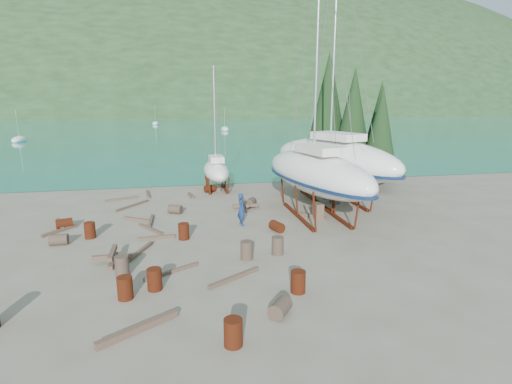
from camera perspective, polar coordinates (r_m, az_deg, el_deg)
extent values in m
plane|color=#635B4E|center=(21.14, -4.64, -7.28)|extent=(600.00, 600.00, 0.00)
plane|color=teal|center=(334.81, -11.30, 11.40)|extent=(700.00, 700.00, 0.00)
ellipsoid|color=black|center=(339.80, -11.30, 11.41)|extent=(800.00, 360.00, 110.00)
cube|color=beige|center=(217.58, -27.30, 10.09)|extent=(6.00, 5.00, 4.00)
cube|color=#A54C2D|center=(217.53, -27.38, 10.83)|extent=(6.60, 5.60, 1.60)
cube|color=beige|center=(210.53, -16.60, 10.93)|extent=(6.00, 5.00, 4.00)
cube|color=#A54C2D|center=(210.48, -16.65, 11.69)|extent=(6.60, 5.60, 1.60)
cube|color=beige|center=(212.25, -2.77, 11.45)|extent=(6.00, 5.00, 4.00)
cube|color=#A54C2D|center=(212.20, -2.78, 12.20)|extent=(6.60, 5.60, 1.60)
cylinder|color=black|center=(35.58, 13.28, 2.05)|extent=(0.36, 0.36, 1.60)
cone|color=black|center=(35.02, 13.71, 10.11)|extent=(3.60, 3.60, 8.40)
cylinder|color=black|center=(34.52, 16.91, 1.31)|extent=(0.36, 0.36, 1.36)
cone|color=black|center=(33.96, 17.38, 8.35)|extent=(3.06, 3.06, 7.14)
cylinder|color=black|center=(36.79, 9.88, 2.75)|extent=(0.36, 0.36, 1.84)
cone|color=black|center=(36.24, 10.23, 11.73)|extent=(4.14, 4.14, 9.66)
cylinder|color=black|center=(37.80, 16.79, 2.35)|extent=(0.36, 0.36, 1.44)
cone|color=black|center=(37.29, 17.24, 9.16)|extent=(3.24, 3.24, 7.56)
ellipsoid|color=white|center=(84.69, -30.74, 6.42)|extent=(2.00, 5.00, 1.40)
cylinder|color=silver|center=(84.50, -30.97, 8.34)|extent=(0.08, 0.08, 5.00)
ellipsoid|color=white|center=(100.71, -4.49, 8.92)|extent=(2.00, 5.00, 1.40)
cylinder|color=silver|center=(100.55, -4.52, 10.54)|extent=(0.08, 0.08, 5.00)
ellipsoid|color=white|center=(130.03, -14.17, 9.46)|extent=(2.00, 5.00, 1.40)
cylinder|color=silver|center=(129.91, -14.24, 10.71)|extent=(0.08, 0.08, 5.00)
ellipsoid|color=white|center=(25.46, 8.60, 2.70)|extent=(5.43, 11.76, 2.65)
cube|color=#0C1E3F|center=(25.11, 8.98, 0.51)|extent=(0.64, 2.05, 1.00)
cube|color=silver|center=(24.71, 9.17, 6.06)|extent=(2.44, 3.69, 0.50)
cylinder|color=silver|center=(25.88, 8.80, 21.16)|extent=(0.14, 0.14, 13.61)
cube|color=#602610|center=(25.72, 5.97, -3.38)|extent=(0.18, 6.24, 0.20)
cube|color=#602610|center=(26.48, 10.76, -3.06)|extent=(0.18, 6.24, 0.20)
cube|color=brown|center=(25.46, 8.86, -2.69)|extent=(0.50, 0.80, 1.01)
ellipsoid|color=white|center=(29.60, 10.94, 4.63)|extent=(7.72, 12.82, 2.92)
cube|color=#0C1E3F|center=(29.20, 11.31, 2.49)|extent=(1.02, 2.17, 1.00)
cube|color=silver|center=(28.85, 11.55, 7.81)|extent=(3.16, 4.16, 0.50)
cylinder|color=silver|center=(30.27, 11.24, 21.84)|extent=(0.14, 0.14, 14.81)
cube|color=#602610|center=(29.74, 8.45, -1.22)|extent=(0.18, 6.79, 0.20)
cube|color=#602610|center=(30.67, 12.87, -0.97)|extent=(0.18, 6.79, 0.20)
cube|color=brown|center=(29.51, 11.18, -0.45)|extent=(0.50, 0.80, 1.18)
ellipsoid|color=white|center=(33.25, -5.71, 3.00)|extent=(2.09, 6.28, 1.60)
cube|color=#0C1E3F|center=(33.01, -5.64, 2.31)|extent=(0.27, 1.13, 1.00)
cube|color=silver|center=(32.78, -5.69, 4.72)|extent=(1.12, 1.89, 0.50)
cylinder|color=silver|center=(33.09, -5.94, 11.04)|extent=(0.14, 0.14, 7.48)
cube|color=#602610|center=(33.48, -6.82, 0.42)|extent=(0.18, 3.43, 0.20)
cube|color=#602610|center=(33.61, -4.49, 0.52)|extent=(0.18, 3.43, 0.20)
cube|color=brown|center=(33.22, -5.60, 0.44)|extent=(0.50, 0.80, 0.30)
imported|color=navy|center=(23.77, -2.09, -2.49)|extent=(0.57, 0.77, 1.95)
cylinder|color=#2D2823|center=(14.37, 3.48, -16.22)|extent=(1.00, 1.05, 0.58)
cylinder|color=#602610|center=(25.88, -25.71, -4.08)|extent=(1.02, 0.84, 0.58)
cylinder|color=#602610|center=(12.80, -3.28, -19.40)|extent=(0.58, 0.58, 0.88)
cylinder|color=#602610|center=(32.70, -6.60, 0.47)|extent=(1.02, 0.83, 0.58)
cylinder|color=#2D2823|center=(18.90, -1.35, -8.32)|extent=(0.58, 0.58, 0.88)
cylinder|color=#602610|center=(22.85, 2.99, -4.93)|extent=(0.84, 1.02, 0.58)
cylinder|color=#602610|center=(15.91, 6.04, -12.62)|extent=(0.58, 0.58, 0.88)
cylinder|color=#602610|center=(23.49, -22.64, -5.06)|extent=(0.58, 0.58, 0.88)
cylinder|color=#2D2823|center=(26.91, -11.46, -2.42)|extent=(1.05, 0.92, 0.58)
cylinder|color=#602610|center=(16.51, -14.30, -11.99)|extent=(0.58, 0.58, 0.88)
cylinder|color=#2D2823|center=(28.15, -0.74, -1.48)|extent=(0.93, 1.05, 0.58)
cylinder|color=#602610|center=(16.12, -18.20, -12.88)|extent=(0.58, 0.58, 0.88)
cylinder|color=#602610|center=(21.86, -10.29, -5.55)|extent=(0.58, 0.58, 0.88)
cylinder|color=#2D2823|center=(23.09, -26.35, -6.11)|extent=(0.89, 0.60, 0.58)
cylinder|color=#2D2823|center=(18.10, -18.60, -10.01)|extent=(0.58, 0.58, 0.88)
cylinder|color=#2D2823|center=(19.50, 3.11, -7.65)|extent=(0.58, 0.58, 0.88)
cube|color=brown|center=(31.72, -18.57, -0.92)|extent=(2.31, 1.02, 0.14)
cube|color=brown|center=(25.80, 8.03, -3.39)|extent=(1.42, 1.57, 0.19)
cube|color=brown|center=(26.56, -26.17, -4.16)|extent=(0.99, 2.27, 0.19)
cube|color=brown|center=(17.95, -11.99, -11.06)|extent=(2.30, 1.41, 0.15)
cube|color=brown|center=(22.29, -14.02, -6.33)|extent=(1.92, 0.37, 0.17)
cube|color=brown|center=(17.02, -3.15, -12.13)|extent=(2.36, 1.59, 0.16)
cube|color=brown|center=(31.42, -9.29, -0.49)|extent=(0.43, 1.68, 0.19)
cube|color=brown|center=(25.84, -16.59, -3.80)|extent=(1.73, 1.28, 0.19)
cube|color=brown|center=(32.69, -15.18, -0.29)|extent=(0.47, 2.66, 0.15)
cube|color=brown|center=(25.40, -14.78, -4.00)|extent=(0.23, 2.51, 0.16)
cube|color=brown|center=(23.84, -14.87, -5.13)|extent=(1.45, 2.12, 0.15)
cube|color=brown|center=(20.56, -16.16, -8.12)|extent=(1.10, 2.36, 0.17)
cube|color=brown|center=(29.45, -17.23, -1.86)|extent=(2.07, 2.72, 0.15)
cube|color=brown|center=(14.10, -16.44, -18.21)|extent=(2.51, 1.73, 0.23)
cube|color=brown|center=(25.33, -26.29, -4.99)|extent=(1.54, 1.83, 0.16)
cube|color=brown|center=(19.72, -19.73, -9.24)|extent=(0.20, 1.80, 0.20)
cube|color=brown|center=(19.65, -19.78, -8.70)|extent=(1.80, 0.20, 0.20)
cube|color=brown|center=(19.58, -19.82, -8.16)|extent=(0.20, 1.80, 0.20)
cube|color=brown|center=(27.30, -1.52, -2.35)|extent=(0.20, 1.80, 0.20)
cube|color=brown|center=(27.25, -1.52, -1.95)|extent=(1.80, 0.20, 0.20)
cube|color=brown|center=(27.20, -1.52, -1.54)|extent=(0.20, 1.80, 0.20)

